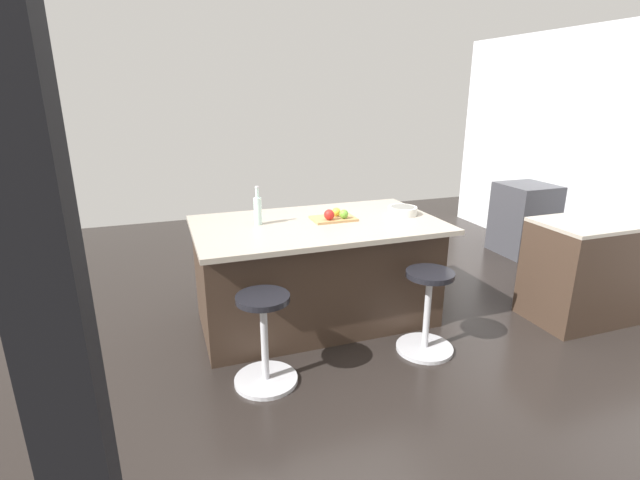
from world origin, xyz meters
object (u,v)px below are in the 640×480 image
Objects in this scene: oven_range at (524,219)px; apple_green at (344,214)px; stool_middle at (265,342)px; cutting_board at (333,219)px; apple_yellow at (336,212)px; fruit_bowl at (403,210)px; apple_red at (329,215)px; kitchen_island at (316,271)px; water_bottle at (258,210)px; stool_by_window at (427,314)px.

oven_range is 2.97m from apple_green.
stool_middle is 1.28m from apple_green.
apple_yellow reaches higher than cutting_board.
fruit_bowl is at bearing -178.30° from apple_green.
oven_range is at bearing -163.15° from cutting_board.
cutting_board is at bearing -135.46° from apple_red.
cutting_board is at bearing 176.62° from kitchen_island.
cutting_board is at bearing 39.12° from apple_yellow.
stool_middle is 2.10× the size of water_bottle.
stool_by_window is 1.82× the size of cutting_board.
stool_by_window is 1.04m from apple_green.
apple_red is at bearing 1.16° from fruit_bowl.
apple_red is (2.90, 0.92, 0.54)m from oven_range.
cutting_board is 1.15× the size of water_bottle.
apple_yellow is 0.13m from apple_red.
oven_range reaches higher than stool_by_window.
cutting_board is 4.96× the size of apple_yellow.
water_bottle is (0.56, -0.13, 0.06)m from apple_red.
stool_by_window is 2.10× the size of water_bottle.
oven_range is at bearing -161.62° from apple_green.
water_bottle reaches higher than apple_green.
apple_yellow is at bearing -136.24° from stool_middle.
fruit_bowl reaches higher than stool_by_window.
stool_middle is at bearing 39.19° from apple_green.
water_bottle is at bearing -6.15° from cutting_board.
apple_yellow is (-0.19, -0.02, 0.50)m from kitchen_island.
cutting_board is 4.16× the size of apple_red.
water_bottle is at bearing 12.91° from oven_range.
fruit_bowl is at bearing 172.67° from apple_yellow.
water_bottle is (0.66, -0.04, 0.07)m from apple_yellow.
apple_red reaches higher than kitchen_island.
apple_yellow is (0.44, -0.79, 0.65)m from stool_by_window.
fruit_bowl is (-0.78, 0.05, 0.49)m from kitchen_island.
kitchen_island is 8.02× the size of fruit_bowl.
fruit_bowl is at bearing 174.91° from water_bottle.
fruit_bowl is at bearing -178.84° from apple_red.
stool_by_window is 9.05× the size of apple_yellow.
apple_red is (0.10, 0.09, 0.01)m from apple_yellow.
apple_green reaches higher than apple_yellow.
oven_range is 1.31× the size of stool_by_window.
water_bottle is at bearing -36.60° from stool_by_window.
kitchen_island reaches higher than stool_middle.
oven_range is 3.61m from water_bottle.
water_bottle is at bearing -7.01° from kitchen_island.
stool_middle is 1.31m from apple_yellow.
apple_green is at bearing -140.81° from stool_middle.
fruit_bowl is (2.22, 0.91, 0.51)m from oven_range.
oven_range is 11.43× the size of apple_green.
apple_green is (0.41, -0.69, 0.65)m from stool_by_window.
stool_by_window is 1.08m from cutting_board.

